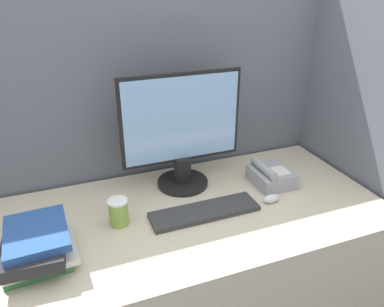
{
  "coord_description": "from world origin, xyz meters",
  "views": [
    {
      "loc": [
        -0.45,
        -0.8,
        1.6
      ],
      "look_at": [
        0.02,
        0.42,
        0.97
      ],
      "focal_mm": 35.0,
      "sensor_mm": 36.0,
      "label": 1
    }
  ],
  "objects": [
    {
      "name": "cubicle_panel_rear",
      "position": [
        0.0,
        0.8,
        0.86
      ],
      "size": [
        1.99,
        0.04,
        1.71
      ],
      "color": "slate",
      "rests_on": "ground_plane"
    },
    {
      "name": "cubicle_panel_right",
      "position": [
        0.83,
        0.41,
        0.86
      ],
      "size": [
        0.04,
        0.82,
        1.71
      ],
      "color": "slate",
      "rests_on": "ground_plane"
    },
    {
      "name": "desk",
      "position": [
        0.0,
        0.38,
        0.36
      ],
      "size": [
        1.59,
        0.76,
        0.73
      ],
      "color": "beige",
      "rests_on": "ground_plane"
    },
    {
      "name": "monitor",
      "position": [
        0.04,
        0.59,
        0.97
      ],
      "size": [
        0.53,
        0.23,
        0.51
      ],
      "color": "black",
      "rests_on": "desk"
    },
    {
      "name": "keyboard",
      "position": [
        0.04,
        0.34,
        0.74
      ],
      "size": [
        0.44,
        0.12,
        0.02
      ],
      "color": "#333333",
      "rests_on": "desk"
    },
    {
      "name": "mouse",
      "position": [
        0.34,
        0.32,
        0.75
      ],
      "size": [
        0.08,
        0.04,
        0.04
      ],
      "color": "silver",
      "rests_on": "desk"
    },
    {
      "name": "coffee_cup",
      "position": [
        -0.29,
        0.4,
        0.78
      ],
      "size": [
        0.08,
        0.08,
        0.11
      ],
      "color": "#8CB247",
      "rests_on": "desk"
    },
    {
      "name": "book_stack",
      "position": [
        -0.58,
        0.3,
        0.79
      ],
      "size": [
        0.25,
        0.3,
        0.13
      ],
      "color": "#38723F",
      "rests_on": "desk"
    },
    {
      "name": "desk_telephone",
      "position": [
        0.42,
        0.45,
        0.77
      ],
      "size": [
        0.17,
        0.18,
        0.11
      ],
      "color": "#99999E",
      "rests_on": "desk"
    }
  ]
}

